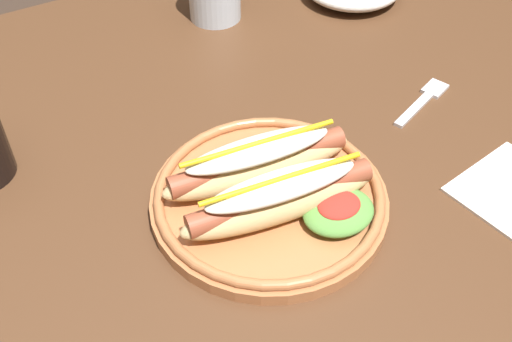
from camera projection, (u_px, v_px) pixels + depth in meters
dining_table at (258, 201)px, 0.85m from camera, size 1.38×0.99×0.74m
hot_dog_plate at (272, 191)px, 0.70m from camera, size 0.27×0.27×0.08m
fork at (424, 100)px, 0.86m from camera, size 0.12×0.06×0.00m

